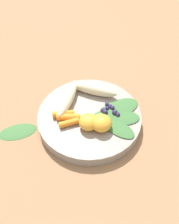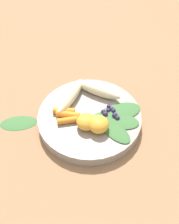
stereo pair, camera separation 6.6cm
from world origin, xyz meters
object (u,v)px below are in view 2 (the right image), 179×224
(banana_peeled_left, at_px, (71,96))
(kale_leaf_stray, at_px, (18,123))
(banana_peeled_right, at_px, (97,90))
(orange_segment_near, at_px, (100,124))

(banana_peeled_left, relative_size, kale_leaf_stray, 1.38)
(banana_peeled_left, bearing_deg, banana_peeled_right, 132.27)
(banana_peeled_right, bearing_deg, kale_leaf_stray, 48.57)
(orange_segment_near, bearing_deg, kale_leaf_stray, -125.77)
(banana_peeled_left, xyz_separation_m, kale_leaf_stray, (-0.01, -0.15, -0.04))
(banana_peeled_right, relative_size, orange_segment_near, 2.67)
(banana_peeled_left, bearing_deg, kale_leaf_stray, -43.23)
(banana_peeled_right, height_order, orange_segment_near, orange_segment_near)
(banana_peeled_left, bearing_deg, orange_segment_near, 61.55)
(banana_peeled_right, distance_m, kale_leaf_stray, 0.23)
(banana_peeled_right, xyz_separation_m, kale_leaf_stray, (-0.02, -0.22, -0.04))
(kale_leaf_stray, bearing_deg, banana_peeled_right, -165.88)
(banana_peeled_right, bearing_deg, orange_segment_near, 119.04)
(banana_peeled_left, height_order, orange_segment_near, orange_segment_near)
(banana_peeled_right, bearing_deg, banana_peeled_left, 45.57)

